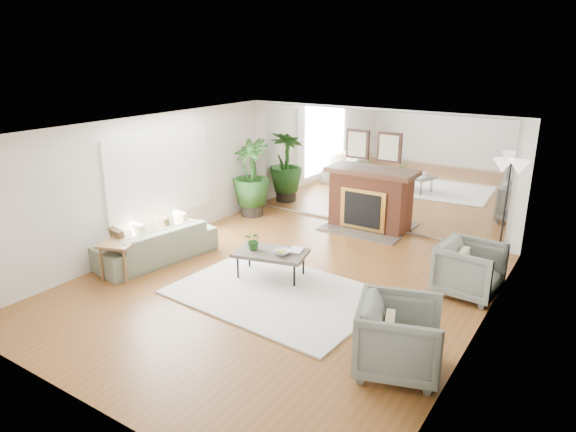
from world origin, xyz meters
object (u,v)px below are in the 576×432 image
Objects in this scene: armchair_back at (470,270)px; armchair_front at (399,337)px; potted_ficus at (251,176)px; floor_lamp at (510,175)px; sofa at (156,243)px; coffee_table at (271,254)px; side_table at (119,248)px; fireplace at (367,199)px.

armchair_front is (-0.17, -2.47, 0.03)m from armchair_back.
potted_ficus is at bearing 34.57° from armchair_front.
floor_lamp is (5.30, 0.36, 0.64)m from potted_ficus.
sofa is at bearing -87.17° from potted_ficus.
armchair_back is at bearing 21.78° from coffee_table.
side_table is (-5.01, -2.49, 0.10)m from armchair_back.
armchair_front is 0.53× the size of floor_lamp.
armchair_back is (2.60, -1.90, -0.24)m from fireplace.
potted_ficus is at bearing -176.11° from floor_lamp.
floor_lamp is at bearing -21.64° from armchair_front.
floor_lamp is (0.10, 1.74, 1.15)m from armchair_back.
sofa is at bearing -146.62° from floor_lamp.
fireplace is 2.67m from potted_ficus.
coffee_table is at bearing -135.99° from floor_lamp.
fireplace reaches higher than coffee_table.
potted_ficus reaches higher than armchair_front.
side_table is at bearing -87.19° from potted_ficus.
coffee_table is at bearing 46.33° from armchair_front.
potted_ficus is (-2.60, -0.52, 0.27)m from fireplace.
coffee_table is 1.42× the size of armchair_back.
floor_lamp is (3.00, 2.90, 1.13)m from coffee_table.
side_table is at bearing 120.02° from armchair_back.
potted_ficus is at bearing -167.50° from sofa.
sofa is (-2.15, -0.50, -0.11)m from coffee_table.
coffee_table is at bearing 32.18° from side_table.
fireplace is at bearing 155.08° from sofa.
floor_lamp reaches higher than coffee_table.
potted_ficus is 0.95× the size of floor_lamp.
armchair_back is at bearing 26.40° from side_table.
side_table is at bearing 12.38° from sofa.
fireplace reaches higher than armchair_front.
fireplace reaches higher than sofa.
sofa is 3.16× the size of side_table.
sofa is 2.22× the size of armchair_front.
fireplace reaches higher than armchair_back.
coffee_table is 2.50m from side_table.
sofa is 2.36× the size of armchair_back.
potted_ficus is (-0.19, 3.86, 0.41)m from side_table.
armchair_back reaches higher than sofa.
armchair_back is (5.05, 1.65, 0.10)m from sofa.
coffee_table is 2.21m from sofa.
fireplace is 0.95× the size of sofa.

